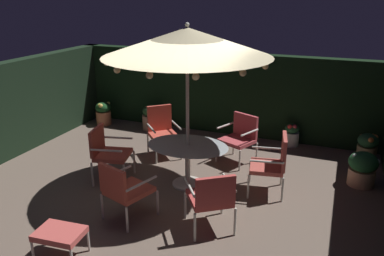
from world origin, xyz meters
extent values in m
cube|color=#69584C|center=(0.00, 0.00, -0.01)|extent=(7.55, 6.63, 0.02)
cube|color=black|center=(0.00, 3.16, 0.95)|extent=(7.55, 0.30, 1.90)
cylinder|color=beige|center=(0.24, 0.31, 0.01)|extent=(0.54, 0.54, 0.03)
cylinder|color=beige|center=(0.24, 0.31, 0.36)|extent=(0.09, 0.09, 0.72)
ellipsoid|color=#A1A8AC|center=(0.24, 0.31, 0.73)|extent=(1.41, 1.06, 0.03)
cylinder|color=beige|center=(0.24, 0.31, 1.20)|extent=(0.06, 0.06, 2.40)
cone|color=beige|center=(0.24, 0.31, 2.46)|extent=(2.69, 2.69, 0.44)
sphere|color=beige|center=(0.24, 0.31, 2.72)|extent=(0.07, 0.07, 0.07)
sphere|color=#F9DB8C|center=(1.49, 0.27, 2.18)|extent=(0.10, 0.10, 0.10)
sphere|color=#F9DB8C|center=(1.34, 0.89, 2.18)|extent=(0.10, 0.10, 0.10)
sphere|color=#F9DB8C|center=(0.89, 1.37, 2.18)|extent=(0.10, 0.10, 0.10)
sphere|color=#F9DB8C|center=(0.28, 1.56, 2.18)|extent=(0.10, 0.10, 0.10)
sphere|color=#F9DB8C|center=(-0.41, 1.37, 2.18)|extent=(0.10, 0.10, 0.10)
sphere|color=#F9DB8C|center=(-0.83, 0.95, 2.18)|extent=(0.10, 0.10, 0.10)
sphere|color=#F9DB8C|center=(-1.00, 0.35, 2.18)|extent=(0.10, 0.10, 0.10)
sphere|color=#F9DB8C|center=(-0.81, -0.34, 2.18)|extent=(0.10, 0.10, 0.10)
sphere|color=#F9DB8C|center=(-0.36, -0.78, 2.18)|extent=(0.10, 0.10, 0.10)
sphere|color=#F9DB8C|center=(0.23, -0.93, 2.18)|extent=(0.10, 0.10, 0.10)
sphere|color=#F9DB8C|center=(0.81, -0.79, 2.18)|extent=(0.10, 0.10, 0.10)
sphere|color=#F9DB8C|center=(1.31, -0.33, 2.18)|extent=(0.10, 0.10, 0.10)
cylinder|color=beige|center=(0.62, -0.70, 0.22)|extent=(0.04, 0.04, 0.43)
cylinder|color=beige|center=(1.08, -0.37, 0.22)|extent=(0.04, 0.04, 0.43)
cylinder|color=beige|center=(0.95, -1.17, 0.22)|extent=(0.04, 0.04, 0.43)
cylinder|color=beige|center=(1.42, -0.84, 0.22)|extent=(0.04, 0.04, 0.43)
cube|color=#B8433F|center=(1.02, -0.77, 0.47)|extent=(0.78, 0.78, 0.07)
cube|color=#B8433F|center=(1.18, -1.00, 0.71)|extent=(0.48, 0.37, 0.43)
cylinder|color=beige|center=(0.79, -0.94, 0.67)|extent=(0.35, 0.47, 0.04)
cylinder|color=beige|center=(1.25, -0.61, 0.67)|extent=(0.35, 0.47, 0.04)
cylinder|color=silver|center=(1.34, 0.22, 0.21)|extent=(0.04, 0.04, 0.42)
cylinder|color=silver|center=(1.23, 0.79, 0.21)|extent=(0.04, 0.04, 0.42)
cylinder|color=silver|center=(1.87, 0.32, 0.21)|extent=(0.04, 0.04, 0.42)
cylinder|color=silver|center=(1.77, 0.89, 0.21)|extent=(0.04, 0.04, 0.42)
cube|color=#BC5147|center=(1.55, 0.56, 0.46)|extent=(0.63, 0.65, 0.07)
cube|color=#BC5147|center=(1.81, 0.61, 0.76)|extent=(0.16, 0.56, 0.53)
cylinder|color=silver|center=(1.61, 0.27, 0.68)|extent=(0.52, 0.13, 0.04)
cylinder|color=silver|center=(1.50, 0.84, 0.68)|extent=(0.52, 0.13, 0.04)
cylinder|color=beige|center=(0.94, 1.17, 0.21)|extent=(0.04, 0.04, 0.42)
cylinder|color=beige|center=(0.41, 1.41, 0.21)|extent=(0.04, 0.04, 0.42)
cylinder|color=beige|center=(1.16, 1.66, 0.21)|extent=(0.04, 0.04, 0.42)
cylinder|color=beige|center=(0.62, 1.89, 0.21)|extent=(0.04, 0.04, 0.42)
cube|color=#B8444A|center=(0.78, 1.53, 0.45)|extent=(0.73, 0.71, 0.07)
cube|color=#B8444A|center=(0.88, 1.76, 0.71)|extent=(0.54, 0.28, 0.45)
cylinder|color=beige|center=(1.05, 1.41, 0.70)|extent=(0.24, 0.48, 0.04)
cylinder|color=beige|center=(0.51, 1.65, 0.70)|extent=(0.24, 0.48, 0.04)
cylinder|color=silver|center=(-0.28, 1.25, 0.20)|extent=(0.04, 0.04, 0.40)
cylinder|color=silver|center=(-0.66, 0.89, 0.20)|extent=(0.04, 0.04, 0.40)
cylinder|color=silver|center=(-0.68, 1.68, 0.20)|extent=(0.04, 0.04, 0.40)
cylinder|color=silver|center=(-1.07, 1.32, 0.20)|extent=(0.04, 0.04, 0.40)
cube|color=#C24839|center=(-0.67, 1.28, 0.44)|extent=(0.77, 0.78, 0.07)
cube|color=#C24839|center=(-0.87, 1.49, 0.74)|extent=(0.41, 0.39, 0.54)
cylinder|color=silver|center=(-0.48, 1.46, 0.64)|extent=(0.41, 0.44, 0.04)
cylinder|color=silver|center=(-0.86, 1.10, 0.64)|extent=(0.41, 0.44, 0.04)
cylinder|color=beige|center=(-0.85, 0.36, 0.22)|extent=(0.04, 0.04, 0.45)
cylinder|color=beige|center=(-0.70, -0.23, 0.22)|extent=(0.04, 0.04, 0.45)
cylinder|color=beige|center=(-1.40, 0.22, 0.22)|extent=(0.04, 0.04, 0.45)
cylinder|color=beige|center=(-1.26, -0.37, 0.22)|extent=(0.04, 0.04, 0.45)
cube|color=#B34839|center=(-1.05, 0.00, 0.48)|extent=(0.68, 0.70, 0.07)
cube|color=#B34839|center=(-1.32, -0.07, 0.75)|extent=(0.20, 0.57, 0.46)
cylinder|color=beige|center=(-1.12, 0.29, 0.69)|extent=(0.54, 0.17, 0.04)
cylinder|color=beige|center=(-0.98, -0.30, 0.69)|extent=(0.54, 0.17, 0.04)
cylinder|color=beige|center=(-0.34, -0.58, 0.20)|extent=(0.04, 0.04, 0.40)
cylinder|color=beige|center=(0.19, -0.75, 0.20)|extent=(0.04, 0.04, 0.40)
cylinder|color=beige|center=(-0.52, -1.16, 0.20)|extent=(0.04, 0.04, 0.40)
cylinder|color=beige|center=(0.00, -1.33, 0.20)|extent=(0.04, 0.04, 0.40)
cube|color=#C04F3C|center=(-0.17, -0.95, 0.44)|extent=(0.70, 0.73, 0.07)
cube|color=#C04F3C|center=(-0.26, -1.23, 0.69)|extent=(0.52, 0.22, 0.45)
cylinder|color=beige|center=(-0.43, -0.87, 0.65)|extent=(0.21, 0.56, 0.04)
cylinder|color=beige|center=(0.10, -1.04, 0.65)|extent=(0.21, 0.56, 0.04)
cylinder|color=beige|center=(-0.80, -1.92, 0.15)|extent=(0.03, 0.03, 0.30)
cylinder|color=beige|center=(-0.25, -1.87, 0.15)|extent=(0.03, 0.03, 0.30)
cylinder|color=beige|center=(-0.77, -2.30, 0.15)|extent=(0.03, 0.03, 0.30)
cube|color=#C4514B|center=(-0.51, -2.09, 0.34)|extent=(0.62, 0.47, 0.08)
cylinder|color=olive|center=(3.17, 2.53, 0.17)|extent=(0.38, 0.38, 0.33)
ellipsoid|color=#255732|center=(3.17, 2.53, 0.44)|extent=(0.39, 0.39, 0.28)
sphere|color=#EF8E3F|center=(3.29, 2.56, 0.52)|extent=(0.11, 0.11, 0.11)
sphere|color=orange|center=(3.24, 2.64, 0.51)|extent=(0.08, 0.08, 0.08)
sphere|color=orange|center=(3.04, 2.60, 0.49)|extent=(0.08, 0.08, 0.08)
sphere|color=orange|center=(3.09, 2.43, 0.45)|extent=(0.08, 0.08, 0.08)
sphere|color=orange|center=(3.20, 2.37, 0.51)|extent=(0.10, 0.10, 0.10)
cylinder|color=silver|center=(1.66, 2.83, 0.16)|extent=(0.33, 0.33, 0.31)
ellipsoid|color=#214F2D|center=(1.66, 2.83, 0.39)|extent=(0.31, 0.31, 0.21)
sphere|color=#C53137|center=(1.73, 2.82, 0.40)|extent=(0.06, 0.06, 0.06)
sphere|color=red|center=(1.71, 2.91, 0.44)|extent=(0.07, 0.07, 0.07)
sphere|color=red|center=(1.62, 2.92, 0.41)|extent=(0.11, 0.11, 0.11)
sphere|color=red|center=(1.56, 2.81, 0.44)|extent=(0.06, 0.06, 0.06)
sphere|color=red|center=(1.63, 2.73, 0.46)|extent=(0.10, 0.10, 0.10)
sphere|color=#C83D42|center=(1.72, 2.76, 0.46)|extent=(0.11, 0.11, 0.11)
cylinder|color=tan|center=(3.06, 1.41, 0.15)|extent=(0.45, 0.45, 0.30)
ellipsoid|color=#1F592F|center=(3.06, 1.41, 0.44)|extent=(0.49, 0.49, 0.35)
sphere|color=silver|center=(3.27, 1.40, 0.48)|extent=(0.09, 0.09, 0.09)
sphere|color=silver|center=(3.11, 1.56, 0.47)|extent=(0.06, 0.06, 0.06)
sphere|color=silver|center=(2.91, 1.37, 0.54)|extent=(0.09, 0.09, 0.09)
sphere|color=beige|center=(3.06, 1.24, 0.50)|extent=(0.09, 0.09, 0.09)
cylinder|color=#8D6350|center=(-1.69, 2.65, 0.18)|extent=(0.41, 0.41, 0.37)
ellipsoid|color=#244424|center=(-1.69, 2.65, 0.47)|extent=(0.38, 0.38, 0.27)
sphere|color=silver|center=(-1.58, 2.62, 0.48)|extent=(0.11, 0.11, 0.11)
sphere|color=silver|center=(-1.71, 2.74, 0.52)|extent=(0.11, 0.11, 0.11)
sphere|color=silver|center=(-1.83, 2.68, 0.49)|extent=(0.09, 0.09, 0.09)
sphere|color=silver|center=(-1.69, 2.56, 0.50)|extent=(0.10, 0.10, 0.10)
cylinder|color=#A65E3F|center=(-2.97, 2.53, 0.17)|extent=(0.37, 0.37, 0.35)
ellipsoid|color=#18421E|center=(-2.97, 2.53, 0.45)|extent=(0.38, 0.38, 0.27)
sphere|color=yellow|center=(-2.86, 2.51, 0.49)|extent=(0.10, 0.10, 0.10)
sphere|color=#E4C758|center=(-2.89, 2.66, 0.53)|extent=(0.09, 0.09, 0.09)
sphere|color=#E2CC52|center=(-3.04, 2.68, 0.49)|extent=(0.10, 0.10, 0.10)
sphere|color=yellow|center=(-3.09, 2.51, 0.48)|extent=(0.08, 0.08, 0.08)
sphere|color=yellow|center=(-3.00, 2.44, 0.52)|extent=(0.10, 0.10, 0.10)
sphere|color=#ECBD59|center=(-2.94, 2.40, 0.53)|extent=(0.11, 0.11, 0.11)
camera|label=1|loc=(2.55, -5.29, 3.20)|focal=36.05mm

